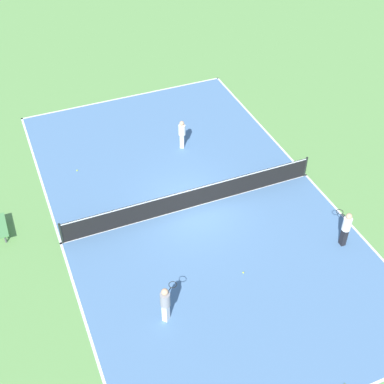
{
  "coord_description": "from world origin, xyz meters",
  "views": [
    {
      "loc": [
        6.77,
        16.39,
        16.27
      ],
      "look_at": [
        0.0,
        0.0,
        0.9
      ],
      "focal_mm": 50.0,
      "sensor_mm": 36.0,
      "label": 1
    }
  ],
  "objects_px": {
    "player_near_white": "(346,227)",
    "player_baseline_gray": "(165,302)",
    "player_far_white": "(182,133)",
    "tennis_ball_far_baseline": "(77,170)",
    "tennis_net": "(192,197)",
    "tennis_ball_midcourt": "(243,273)",
    "bench": "(2,226)"
  },
  "relations": [
    {
      "from": "player_near_white",
      "to": "player_baseline_gray",
      "type": "relative_size",
      "value": 1.02
    },
    {
      "from": "tennis_net",
      "to": "player_near_white",
      "type": "xyz_separation_m",
      "value": [
        -4.91,
        4.51,
        0.44
      ]
    },
    {
      "from": "tennis_ball_midcourt",
      "to": "player_near_white",
      "type": "bearing_deg",
      "value": 178.25
    },
    {
      "from": "bench",
      "to": "tennis_ball_far_baseline",
      "type": "relative_size",
      "value": 22.54
    },
    {
      "from": "bench",
      "to": "player_baseline_gray",
      "type": "relative_size",
      "value": 0.91
    },
    {
      "from": "tennis_ball_midcourt",
      "to": "bench",
      "type": "bearing_deg",
      "value": -35.23
    },
    {
      "from": "player_baseline_gray",
      "to": "tennis_ball_far_baseline",
      "type": "relative_size",
      "value": 24.9
    },
    {
      "from": "tennis_net",
      "to": "player_baseline_gray",
      "type": "height_order",
      "value": "player_baseline_gray"
    },
    {
      "from": "tennis_net",
      "to": "tennis_ball_midcourt",
      "type": "bearing_deg",
      "value": 95.09
    },
    {
      "from": "bench",
      "to": "player_baseline_gray",
      "type": "xyz_separation_m",
      "value": [
        -4.86,
        6.82,
        0.61
      ]
    },
    {
      "from": "player_near_white",
      "to": "player_baseline_gray",
      "type": "height_order",
      "value": "player_near_white"
    },
    {
      "from": "player_near_white",
      "to": "player_baseline_gray",
      "type": "xyz_separation_m",
      "value": [
        8.09,
        0.73,
        -0.02
      ]
    },
    {
      "from": "player_far_white",
      "to": "player_near_white",
      "type": "distance_m",
      "value": 9.62
    },
    {
      "from": "bench",
      "to": "tennis_ball_midcourt",
      "type": "xyz_separation_m",
      "value": [
        -8.42,
        5.95,
        -0.33
      ]
    },
    {
      "from": "player_far_white",
      "to": "player_baseline_gray",
      "type": "xyz_separation_m",
      "value": [
        4.45,
        9.64,
        0.09
      ]
    },
    {
      "from": "tennis_ball_midcourt",
      "to": "tennis_ball_far_baseline",
      "type": "height_order",
      "value": "same"
    },
    {
      "from": "tennis_ball_midcourt",
      "to": "player_far_white",
      "type": "bearing_deg",
      "value": -95.75
    },
    {
      "from": "player_near_white",
      "to": "player_baseline_gray",
      "type": "distance_m",
      "value": 8.12
    },
    {
      "from": "player_baseline_gray",
      "to": "tennis_ball_far_baseline",
      "type": "bearing_deg",
      "value": 53.41
    },
    {
      "from": "tennis_net",
      "to": "player_far_white",
      "type": "relative_size",
      "value": 7.51
    },
    {
      "from": "player_far_white",
      "to": "tennis_ball_far_baseline",
      "type": "xyz_separation_m",
      "value": [
        5.46,
        -0.12,
        -0.85
      ]
    },
    {
      "from": "player_far_white",
      "to": "tennis_net",
      "type": "bearing_deg",
      "value": -167.52
    },
    {
      "from": "bench",
      "to": "tennis_net",
      "type": "bearing_deg",
      "value": 78.87
    },
    {
      "from": "player_far_white",
      "to": "tennis_ball_far_baseline",
      "type": "distance_m",
      "value": 5.53
    },
    {
      "from": "player_far_white",
      "to": "tennis_ball_midcourt",
      "type": "distance_m",
      "value": 8.85
    },
    {
      "from": "tennis_ball_far_baseline",
      "to": "player_far_white",
      "type": "bearing_deg",
      "value": 178.73
    },
    {
      "from": "tennis_net",
      "to": "bench",
      "type": "xyz_separation_m",
      "value": [
        8.04,
        -1.58,
        -0.19
      ]
    },
    {
      "from": "player_near_white",
      "to": "tennis_ball_far_baseline",
      "type": "xyz_separation_m",
      "value": [
        9.1,
        -9.03,
        -0.96
      ]
    },
    {
      "from": "player_near_white",
      "to": "player_far_white",
      "type": "bearing_deg",
      "value": 24.35
    },
    {
      "from": "tennis_ball_midcourt",
      "to": "tennis_ball_far_baseline",
      "type": "bearing_deg",
      "value": -62.76
    },
    {
      "from": "bench",
      "to": "player_baseline_gray",
      "type": "bearing_deg",
      "value": 35.46
    },
    {
      "from": "player_near_white",
      "to": "tennis_ball_midcourt",
      "type": "bearing_deg",
      "value": 90.37
    }
  ]
}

